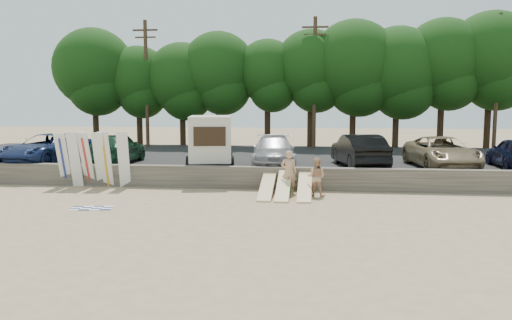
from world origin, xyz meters
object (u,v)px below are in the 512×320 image
Objects in this scene: beachgoer_b at (316,177)px; beachgoer_a at (289,172)px; cooler at (287,189)px; car_1 at (116,148)px; car_0 at (48,149)px; car_2 at (274,151)px; car_4 at (442,152)px; box_trailer at (210,138)px; car_3 at (359,151)px.

beachgoer_a is at bearing -7.51° from beachgoer_b.
car_1 is at bearing -178.42° from cooler.
beachgoer_b is at bearing 156.63° from beachgoer_a.
car_0 is 3.49× the size of beachgoer_b.
car_1 is 8.26m from car_2.
car_2 is 3.73m from beachgoer_a.
car_4 is 7.55m from beachgoer_b.
car_1 is 9.96m from beachgoer_a.
box_trailer is 11.12× the size of cooler.
box_trailer reaches higher than car_2.
car_3 is 12.96× the size of cooler.
car_2 is 8.15m from car_4.
car_1 is (3.54, 0.30, 0.04)m from car_0.
beachgoer_b is (1.16, -0.49, -0.12)m from beachgoer_a.
cooler is at bearing -48.90° from box_trailer.
box_trailer is at bearing 173.94° from car_1.
cooler is at bearing -80.79° from car_2.
car_4 is at bearing -127.87° from beachgoer_b.
beachgoer_b is at bearing -46.93° from box_trailer.
car_4 is (8.14, 0.41, 0.01)m from car_2.
car_1 reaches higher than car_2.
cooler is (9.11, -3.57, -1.35)m from car_1.
car_1 is 0.88× the size of car_4.
cooler is (-3.33, -3.59, -1.35)m from car_3.
car_0 reaches higher than beachgoer_a.
car_2 is 4.19m from car_3.
beachgoer_a is 1.27m from beachgoer_b.
car_3 is at bearing 11.26° from car_0.
car_3 is 2.67× the size of beachgoer_a.
box_trailer is 7.37m from car_3.
box_trailer is 2.29× the size of beachgoer_a.
car_0 is 11.80m from car_2.
box_trailer is 5.37m from beachgoer_a.
car_3 is at bearing -100.34° from beachgoer_b.
box_trailer is 0.78× the size of car_4.
car_0 is 3.02× the size of beachgoer_a.
box_trailer reaches higher than car_0.
car_1 is at bearing 14.96° from car_0.
box_trailer reaches higher than beachgoer_a.
beachgoer_a is 4.85× the size of cooler.
car_0 is at bearing -9.98° from car_3.
cooler is at bearing 36.07° from car_3.
car_1 is 9.88m from cooler.
car_2 is at bearing -75.41° from beachgoer_a.
car_3 is 5.08m from cooler.
beachgoer_a is at bearing -41.82° from cooler.
beachgoer_b is (2.10, -4.06, -0.65)m from car_2.
box_trailer is 0.86× the size of car_3.
beachgoer_a is (-3.24, -3.78, -0.59)m from car_3.
car_1 is 16.40m from car_4.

